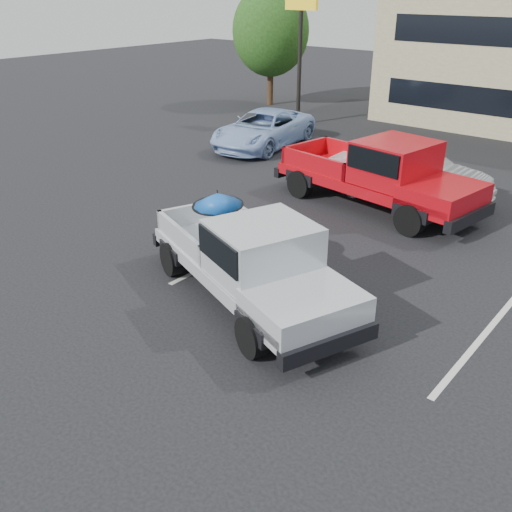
% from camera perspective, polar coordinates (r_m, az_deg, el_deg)
% --- Properties ---
extents(ground, '(90.00, 90.00, 0.00)m').
position_cam_1_polar(ground, '(11.15, 3.91, -6.58)').
color(ground, black).
rests_on(ground, ground).
extents(stripe_left, '(0.12, 5.00, 0.01)m').
position_cam_1_polar(stripe_left, '(14.17, -1.16, 0.87)').
color(stripe_left, silver).
rests_on(stripe_left, ground).
extents(stripe_right, '(0.12, 5.00, 0.01)m').
position_cam_1_polar(stripe_right, '(11.66, 22.05, -7.06)').
color(stripe_right, silver).
rests_on(stripe_right, ground).
extents(motel_sign, '(1.60, 0.22, 6.00)m').
position_cam_1_polar(motel_sign, '(26.68, 4.52, 22.78)').
color(motel_sign, black).
rests_on(motel_sign, ground).
extents(tree_left, '(3.96, 3.96, 6.02)m').
position_cam_1_polar(tree_left, '(31.52, 1.49, 21.58)').
color(tree_left, '#332114').
rests_on(tree_left, ground).
extents(silver_pickup, '(6.02, 3.82, 2.06)m').
position_cam_1_polar(silver_pickup, '(11.14, 0.00, -0.35)').
color(silver_pickup, black).
rests_on(silver_pickup, ground).
extents(red_pickup, '(6.48, 3.05, 2.05)m').
position_cam_1_polar(red_pickup, '(16.60, 13.10, 8.10)').
color(red_pickup, black).
rests_on(red_pickup, ground).
extents(silver_sedan, '(4.86, 2.03, 1.56)m').
position_cam_1_polar(silver_sedan, '(17.74, 15.09, 7.85)').
color(silver_sedan, silver).
rests_on(silver_sedan, ground).
extents(blue_suv, '(3.02, 5.37, 1.42)m').
position_cam_1_polar(blue_suv, '(23.16, 0.73, 12.57)').
color(blue_suv, '#99B6E4').
rests_on(blue_suv, ground).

